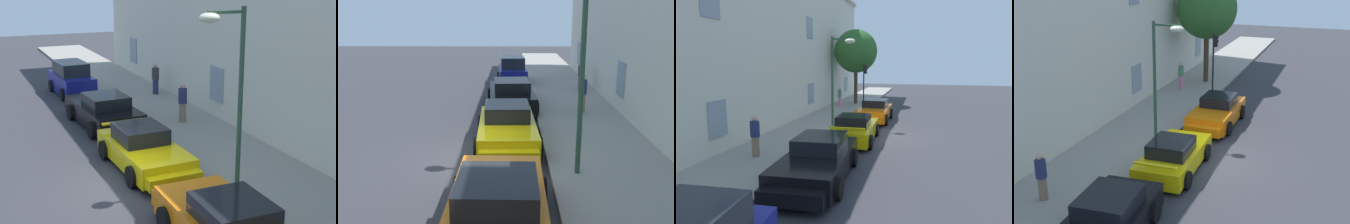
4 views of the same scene
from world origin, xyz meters
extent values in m
plane|color=#333338|center=(0.00, 0.00, 0.00)|extent=(80.00, 80.00, 0.00)
cube|color=gray|center=(0.00, 4.17, 0.07)|extent=(60.00, 3.64, 0.14)
cube|color=beige|center=(0.00, 8.10, 5.10)|extent=(39.66, 4.23, 10.20)
cube|color=#8C99A3|center=(5.29, 5.96, 1.60)|extent=(1.10, 0.06, 1.50)
cube|color=#8C99A3|center=(15.86, 5.96, 1.60)|extent=(1.10, 0.06, 1.50)
cube|color=black|center=(-6.14, 1.28, 1.16)|extent=(1.93, 1.67, 0.49)
cylinder|color=black|center=(-5.00, 0.38, 0.34)|extent=(0.69, 0.28, 0.68)
cylinder|color=black|center=(-5.12, 2.32, 0.34)|extent=(0.69, 0.28, 0.68)
cube|color=yellow|center=(-1.40, 1.14, 0.51)|extent=(4.21, 2.00, 0.65)
cube|color=black|center=(-1.71, 1.13, 1.10)|extent=(1.71, 1.54, 0.51)
cube|color=yellow|center=(0.43, 1.20, 0.43)|extent=(1.30, 1.75, 0.36)
cube|color=yellow|center=(-3.31, 1.08, 1.06)|extent=(0.21, 1.58, 0.06)
cylinder|color=black|center=(-0.14, 2.11, 0.34)|extent=(0.68, 0.26, 0.67)
cylinder|color=black|center=(-0.08, 0.26, 0.34)|extent=(0.68, 0.26, 0.67)
cylinder|color=black|center=(-2.72, 2.02, 0.34)|extent=(0.68, 0.26, 0.67)
cylinder|color=black|center=(-2.65, 0.17, 0.34)|extent=(0.68, 0.26, 0.67)
cube|color=orange|center=(4.10, 1.03, 0.55)|extent=(4.17, 1.92, 0.75)
cube|color=black|center=(4.41, 1.03, 1.17)|extent=(1.67, 1.52, 0.48)
cube|color=orange|center=(2.27, 1.04, 0.46)|extent=(1.26, 1.74, 0.41)
cylinder|color=black|center=(2.80, 0.10, 0.34)|extent=(0.69, 0.25, 0.69)
cylinder|color=black|center=(2.82, 1.98, 0.34)|extent=(0.69, 0.25, 0.69)
cylinder|color=black|center=(5.38, 0.08, 0.34)|extent=(0.69, 0.25, 0.69)
cylinder|color=black|center=(5.40, 1.96, 0.34)|extent=(0.69, 0.25, 0.69)
cylinder|color=#473323|center=(11.32, 3.89, 1.83)|extent=(0.33, 0.33, 3.39)
ellipsoid|color=#2D6028|center=(11.32, 3.89, 4.87)|extent=(3.81, 3.81, 3.83)
cylinder|color=black|center=(8.79, 2.67, 1.94)|extent=(0.10, 0.10, 3.60)
cube|color=black|center=(8.79, 2.53, 3.29)|extent=(0.22, 0.20, 0.66)
sphere|color=black|center=(8.79, 2.42, 3.50)|extent=(0.12, 0.12, 0.12)
sphere|color=black|center=(8.79, 2.42, 3.29)|extent=(0.12, 0.12, 0.12)
sphere|color=green|center=(8.79, 2.42, 3.08)|extent=(0.12, 0.12, 0.12)
cylinder|color=#2D5138|center=(1.25, 3.08, 2.73)|extent=(0.14, 0.14, 5.19)
cube|color=#2D5138|center=(1.25, 2.53, 5.18)|extent=(0.08, 1.10, 0.08)
ellipsoid|color=#EAE5C6|center=(1.25, 2.03, 5.05)|extent=(0.44, 0.60, 0.28)
cylinder|color=#8C7259|center=(-5.23, 4.33, 0.54)|extent=(0.36, 0.36, 0.81)
cylinder|color=navy|center=(-5.23, 4.33, 1.26)|extent=(0.45, 0.45, 0.62)
sphere|color=tan|center=(-5.23, 4.33, 1.69)|extent=(0.22, 0.22, 0.22)
cylinder|color=pink|center=(9.07, 4.79, 0.54)|extent=(0.35, 0.35, 0.80)
cylinder|color=#4C7F59|center=(9.07, 4.79, 1.25)|extent=(0.44, 0.44, 0.62)
sphere|color=tan|center=(9.07, 4.79, 1.68)|extent=(0.22, 0.22, 0.22)
camera|label=1|loc=(12.87, -4.21, 6.16)|focal=52.96mm
camera|label=2|loc=(10.87, 1.30, 4.36)|focal=40.69mm
camera|label=3|loc=(-15.57, -2.00, 3.84)|focal=32.18mm
camera|label=4|loc=(-15.92, -4.62, 7.72)|focal=47.49mm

